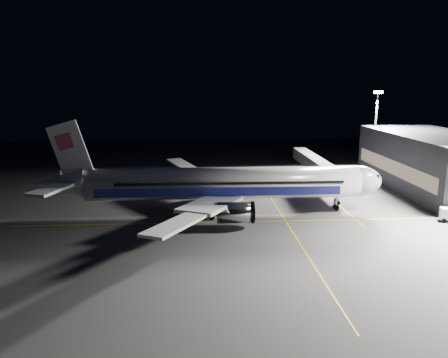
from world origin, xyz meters
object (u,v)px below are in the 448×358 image
Objects in this scene: floodlight_mast_north at (376,124)px; safety_cone_b at (228,199)px; jet_bridge at (318,166)px; safety_cone_c at (245,190)px; baggage_tug at (235,196)px; airliner at (218,184)px; safety_cone_a at (213,194)px.

floodlight_mast_north is 34.21× the size of safety_cone_b.
safety_cone_c is (-16.59, -4.06, -4.24)m from jet_bridge.
floodlight_mast_north is 45.80m from baggage_tug.
floodlight_mast_north is (41.08, 31.99, 7.21)m from airliner.
safety_cone_a is at bearing -153.94° from floodlight_mast_north.
safety_cone_c is (2.63, 6.00, -0.36)m from baggage_tug.
jet_bridge is 50.07× the size of safety_cone_c.
floodlight_mast_north is 40.80m from safety_cone_c.
airliner is at bearing -142.09° from floodlight_mast_north.
jet_bridge is 22.04m from baggage_tug.
baggage_tug is 5.66m from safety_cone_a.
baggage_tug is 6.56m from safety_cone_c.
jet_bridge reaches higher than safety_cone_c.
baggage_tug is (-19.22, -10.06, -3.88)m from jet_bridge.
baggage_tug is at bearing 26.89° from safety_cone_b.
safety_cone_b is at bearing -121.06° from safety_cone_c.
safety_cone_b is at bearing -163.28° from baggage_tug.
safety_cone_c is at bearing -152.53° from floodlight_mast_north.
baggage_tug is at bearing -152.38° from jet_bridge.
jet_bridge is at bearing 13.73° from safety_cone_c.
safety_cone_a is (-41.50, -20.30, -12.06)m from floodlight_mast_north.
safety_cone_a reaches higher than safety_cone_b.
safety_cone_c reaches higher than safety_cone_b.
floodlight_mast_north reaches higher than safety_cone_a.
floodlight_mast_north is at bearing 32.60° from safety_cone_b.
baggage_tug is at bearing -40.85° from safety_cone_a.
floodlight_mast_north is at bearing 27.47° from safety_cone_c.
airliner reaches higher than jet_bridge.
airliner is at bearing -141.96° from jet_bridge.
airliner is 101.61× the size of safety_cone_b.
jet_bridge is 17.60m from safety_cone_c.
airliner is 29.31m from jet_bridge.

